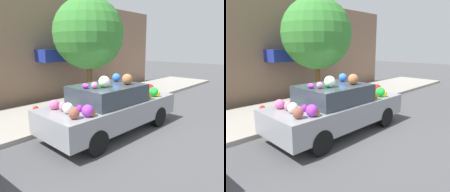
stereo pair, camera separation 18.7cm
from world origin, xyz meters
TOP-DOWN VIEW (x-y plane):
  - ground_plane at (0.00, 0.00)m, footprint 60.00×60.00m
  - sidewalk_curb at (0.00, 2.70)m, footprint 24.00×3.20m
  - building_facade at (0.07, 4.92)m, footprint 18.00×1.20m
  - street_tree at (1.55, 2.63)m, footprint 2.96×2.96m
  - fire_hydrant at (-1.65, 1.46)m, footprint 0.20×0.20m
  - art_car at (-0.05, -0.14)m, footprint 4.48×1.85m

SIDE VIEW (x-z plane):
  - ground_plane at x=0.00m, z-range 0.00..0.00m
  - sidewalk_curb at x=0.00m, z-range 0.00..0.13m
  - fire_hydrant at x=-1.65m, z-range 0.13..0.83m
  - art_car at x=-0.05m, z-range -0.12..1.68m
  - building_facade at x=0.07m, z-range -0.01..4.78m
  - street_tree at x=1.55m, z-range 0.87..5.33m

